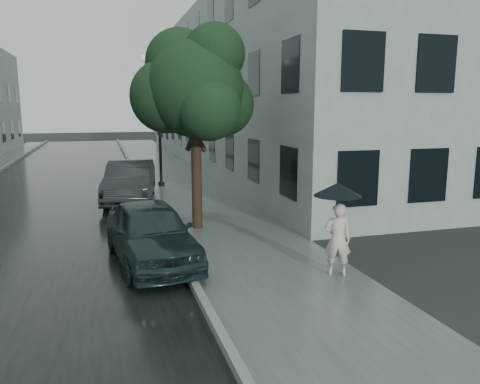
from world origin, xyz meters
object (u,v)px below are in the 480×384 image
object	(u,v)px
lamp_post	(156,113)
car_far	(130,181)
car_near	(151,232)
pedestrian	(337,239)
street_tree	(194,88)

from	to	relation	value
lamp_post	car_far	xyz separation A→B (m)	(-1.38, -3.19, -2.45)
lamp_post	car_near	xyz separation A→B (m)	(-1.36, -10.46, -2.51)
pedestrian	street_tree	xyz separation A→B (m)	(-2.01, 4.79, 3.23)
pedestrian	street_tree	world-z (taller)	street_tree
pedestrian	street_tree	distance (m)	6.12
street_tree	lamp_post	distance (m)	7.66
car_near	car_far	size ratio (longest dim) A/B	0.89
car_far	car_near	bearing A→B (deg)	-80.50
car_near	car_far	distance (m)	7.27
pedestrian	car_far	distance (m)	9.91
street_tree	car_near	bearing A→B (deg)	-119.35
pedestrian	lamp_post	xyz separation A→B (m)	(-2.26, 12.41, 2.44)
street_tree	car_far	size ratio (longest dim) A/B	1.26
lamp_post	car_far	size ratio (longest dim) A/B	1.24
lamp_post	car_far	distance (m)	4.26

